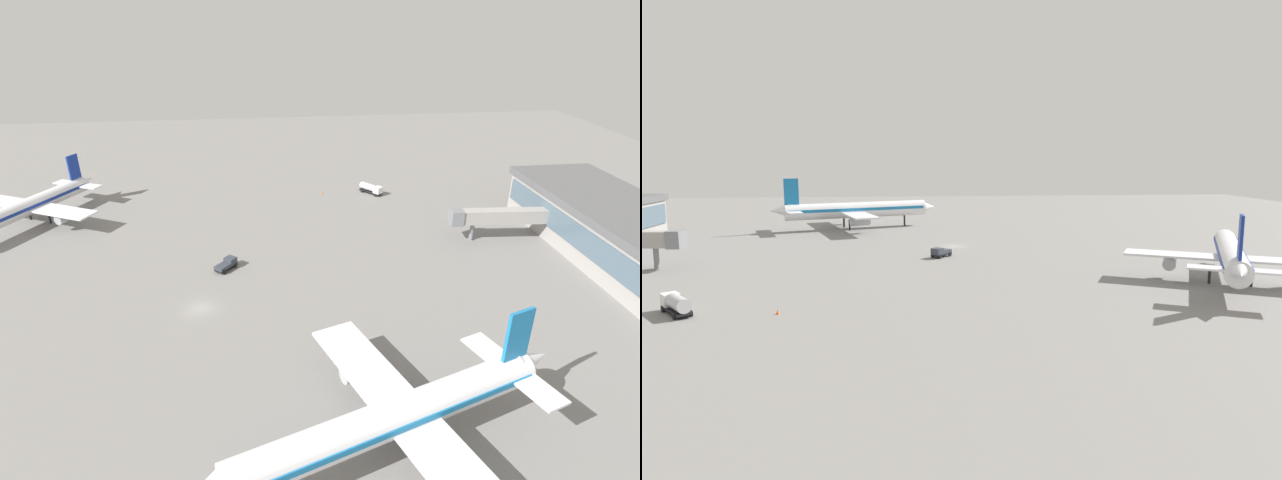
{
  "view_description": "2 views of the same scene",
  "coord_description": "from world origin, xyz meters",
  "views": [
    {
      "loc": [
        -70.14,
        -11.19,
        45.27
      ],
      "look_at": [
        11.81,
        -20.97,
        5.49
      ],
      "focal_mm": 28.14,
      "sensor_mm": 36.0,
      "label": 1
    },
    {
      "loc": [
        120.15,
        -9.11,
        19.92
      ],
      "look_at": [
        28.35,
        -0.9,
        5.7
      ],
      "focal_mm": 31.61,
      "sensor_mm": 36.0,
      "label": 2
    }
  ],
  "objects": [
    {
      "name": "ground",
      "position": [
        0.0,
        0.0,
        0.0
      ],
      "size": [
        288.0,
        288.0,
        0.0
      ],
      "primitive_type": "plane",
      "color": "gray"
    },
    {
      "name": "terminal_building",
      "position": [
        6.5,
        -77.94,
        5.23
      ],
      "size": [
        58.93,
        19.43,
        10.26
      ],
      "color": "#9E9993",
      "rests_on": "ground"
    },
    {
      "name": "airplane_at_gate",
      "position": [
        38.26,
        40.12,
        4.37
      ],
      "size": [
        36.56,
        30.44,
        12.02
      ],
      "rotation": [
        0.0,
        0.0,
        2.67
      ],
      "color": "white",
      "rests_on": "ground"
    },
    {
      "name": "airplane_taxiing",
      "position": [
        -31.32,
        -24.09,
        4.95
      ],
      "size": [
        35.62,
        43.31,
        13.62
      ],
      "rotation": [
        0.0,
        0.0,
        1.91
      ],
      "color": "white",
      "rests_on": "ground"
    },
    {
      "name": "pushback_tractor",
      "position": [
        12.88,
        -3.7,
        0.97
      ],
      "size": [
        4.61,
        4.26,
        1.9
      ],
      "rotation": [
        0.0,
        0.0,
        5.6
      ],
      "color": "black",
      "rests_on": "ground"
    },
    {
      "name": "fuel_truck",
      "position": [
        49.12,
        -38.59,
        1.39
      ],
      "size": [
        6.1,
        5.42,
        2.5
      ],
      "rotation": [
        0.0,
        0.0,
        3.82
      ],
      "color": "black",
      "rests_on": "ground"
    },
    {
      "name": "jet_bridge",
      "position": [
        19.26,
        -58.08,
        5.13
      ],
      "size": [
        4.26,
        19.92,
        6.74
      ],
      "rotation": [
        0.0,
        0.0,
        1.5
      ],
      "color": "#9E9993",
      "rests_on": "ground"
    },
    {
      "name": "safety_cone_near_gate",
      "position": [
        50.28,
        -26.0,
        0.3
      ],
      "size": [
        0.44,
        0.44,
        0.6
      ],
      "primitive_type": "cone",
      "color": "#EA590C",
      "rests_on": "ground"
    }
  ]
}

